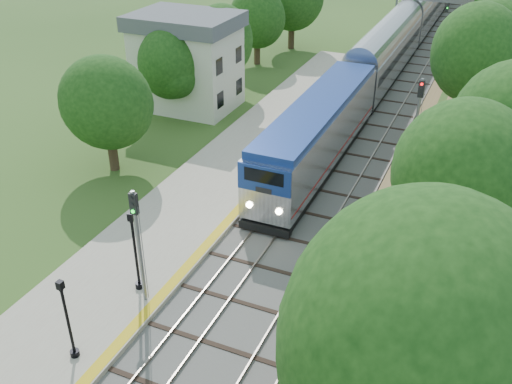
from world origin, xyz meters
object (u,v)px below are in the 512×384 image
at_px(lamppost_mid, 69,324).
at_px(station_building, 187,61).
at_px(lamppost_far, 136,256).
at_px(signal_gantry, 433,10).
at_px(signal_farside, 417,118).
at_px(signal_platform, 138,236).

bearing_deg(lamppost_mid, station_building, 110.25).
height_order(lamppost_mid, lamppost_far, lamppost_far).
bearing_deg(signal_gantry, lamppost_far, -97.22).
relative_size(station_building, signal_farside, 1.27).
distance_m(signal_gantry, lamppost_mid, 53.56).
relative_size(signal_gantry, signal_farside, 1.24).
height_order(station_building, signal_platform, station_building).
height_order(signal_gantry, lamppost_mid, signal_gantry).
height_order(signal_platform, signal_farside, signal_farside).
distance_m(lamppost_mid, lamppost_far, 4.91).
height_order(lamppost_far, signal_platform, signal_platform).
xyz_separation_m(lamppost_mid, lamppost_far, (-0.03, 4.90, 0.15)).
distance_m(station_building, signal_gantry, 29.94).
relative_size(station_building, signal_gantry, 1.02).
height_order(lamppost_far, signal_farside, signal_farside).
xyz_separation_m(station_building, signal_gantry, (16.47, 24.99, 0.73)).
xyz_separation_m(lamppost_mid, signal_platform, (0.71, 4.28, 1.88)).
relative_size(signal_gantry, signal_platform, 1.41).
relative_size(lamppost_mid, signal_platform, 0.67).
relative_size(signal_gantry, lamppost_far, 1.95).
relative_size(signal_platform, signal_farside, 0.88).
height_order(signal_gantry, lamppost_far, signal_gantry).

